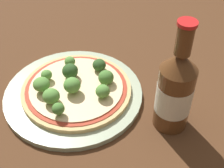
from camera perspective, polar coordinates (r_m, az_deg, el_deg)
ground_plane at (r=0.70m, az=-6.53°, el=-0.76°), size 3.00×3.00×0.00m
plate at (r=0.68m, az=-7.03°, el=-1.78°), size 0.30×0.30×0.01m
pizza at (r=0.67m, az=-6.52°, el=-0.90°), size 0.23×0.23×0.01m
broccoli_floret_0 at (r=0.65m, az=-12.78°, el=-0.05°), size 0.04×0.04×0.03m
broccoli_floret_1 at (r=0.63m, az=-11.07°, el=-2.20°), size 0.03×0.03×0.03m
broccoli_floret_2 at (r=0.63m, az=-1.71°, el=-1.33°), size 0.03×0.03×0.03m
broccoli_floret_3 at (r=0.64m, az=-7.31°, el=-0.21°), size 0.04×0.04×0.04m
broccoli_floret_4 at (r=0.68m, az=-7.86°, el=2.20°), size 0.03×0.03×0.03m
broccoli_floret_5 at (r=0.70m, az=-2.36°, el=3.50°), size 0.03×0.03×0.03m
broccoli_floret_6 at (r=0.66m, az=-1.11°, el=1.21°), size 0.03×0.03×0.03m
broccoli_floret_7 at (r=0.71m, az=-7.71°, el=4.09°), size 0.02×0.02×0.02m
broccoli_floret_8 at (r=0.68m, az=-11.88°, el=1.63°), size 0.02×0.02×0.03m
broccoli_floret_9 at (r=0.60m, az=-9.80°, el=-4.49°), size 0.02×0.02×0.03m
beer_bottle at (r=0.58m, az=11.44°, el=-1.20°), size 0.07×0.07×0.23m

